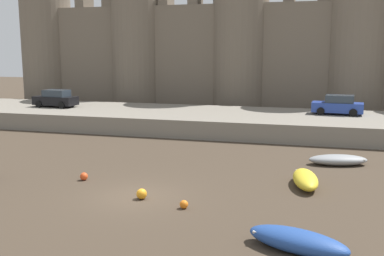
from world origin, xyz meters
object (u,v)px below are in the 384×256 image
object	(u,v)px
rowboat_foreground_left	(305,179)
mooring_buoy_off_centre	(184,204)
rowboat_near_channel_left	(297,240)
rowboat_foreground_centre	(338,160)
mooring_buoy_near_shore	(142,194)
car_quay_east	(338,105)
mooring_buoy_near_channel	(84,176)
car_quay_west	(56,99)

from	to	relation	value
rowboat_foreground_left	mooring_buoy_off_centre	bearing A→B (deg)	-137.02
rowboat_foreground_left	rowboat_near_channel_left	distance (m)	7.65
rowboat_foreground_left	rowboat_foreground_centre	distance (m)	5.27
mooring_buoy_near_shore	car_quay_east	xyz separation A→B (m)	(9.40, 20.59, 1.98)
mooring_buoy_near_channel	car_quay_west	xyz separation A→B (m)	(-12.05, 16.82, 2.02)
rowboat_near_channel_left	rowboat_foreground_left	bearing A→B (deg)	89.32
rowboat_near_channel_left	mooring_buoy_near_shore	size ratio (longest dim) A/B	7.70
rowboat_near_channel_left	mooring_buoy_off_centre	size ratio (longest dim) A/B	10.12
car_quay_east	mooring_buoy_near_channel	bearing A→B (deg)	-125.96
mooring_buoy_near_channel	rowboat_near_channel_left	bearing A→B (deg)	-27.16
rowboat_foreground_left	car_quay_west	size ratio (longest dim) A/B	0.80
rowboat_foreground_left	car_quay_west	distance (m)	27.74
mooring_buoy_off_centre	car_quay_east	distance (m)	22.56
mooring_buoy_near_shore	car_quay_east	world-z (taller)	car_quay_east
rowboat_near_channel_left	mooring_buoy_near_channel	distance (m)	12.57
car_quay_west	car_quay_east	size ratio (longest dim) A/B	1.00
mooring_buoy_off_centre	car_quay_east	world-z (taller)	car_quay_east
mooring_buoy_off_centre	mooring_buoy_near_shore	world-z (taller)	mooring_buoy_near_shore
mooring_buoy_near_channel	car_quay_west	bearing A→B (deg)	125.62
rowboat_foreground_left	rowboat_foreground_centre	bearing A→B (deg)	70.18
rowboat_foreground_left	mooring_buoy_near_shore	xyz separation A→B (m)	(-7.21, -3.95, -0.15)
mooring_buoy_near_channel	car_quay_west	distance (m)	20.79
rowboat_foreground_left	mooring_buoy_near_channel	size ratio (longest dim) A/B	8.23
rowboat_near_channel_left	car_quay_east	bearing A→B (deg)	84.64
mooring_buoy_off_centre	mooring_buoy_near_shore	distance (m)	2.33
rowboat_foreground_centre	rowboat_near_channel_left	xyz separation A→B (m)	(-1.88, -12.61, 0.06)
rowboat_foreground_left	mooring_buoy_near_channel	bearing A→B (deg)	-170.36
mooring_buoy_near_shore	car_quay_east	size ratio (longest dim) A/B	0.12
mooring_buoy_near_channel	car_quay_west	world-z (taller)	car_quay_west
mooring_buoy_off_centre	car_quay_west	xyz separation A→B (m)	(-18.34, 19.55, 2.04)
car_quay_west	mooring_buoy_near_channel	bearing A→B (deg)	-54.38
rowboat_foreground_centre	car_quay_east	world-z (taller)	car_quay_east
mooring_buoy_near_channel	mooring_buoy_near_shore	size ratio (longest dim) A/B	0.84
car_quay_east	rowboat_near_channel_left	bearing A→B (deg)	-95.36
mooring_buoy_near_channel	mooring_buoy_near_shore	world-z (taller)	mooring_buoy_near_shore
mooring_buoy_off_centre	mooring_buoy_near_channel	size ratio (longest dim) A/B	0.90
mooring_buoy_near_channel	car_quay_east	bearing A→B (deg)	54.04
rowboat_foreground_left	car_quay_east	bearing A→B (deg)	82.50
rowboat_near_channel_left	car_quay_west	size ratio (longest dim) A/B	0.89
mooring_buoy_near_shore	car_quay_west	world-z (taller)	car_quay_west
mooring_buoy_near_shore	rowboat_foreground_centre	bearing A→B (deg)	44.71
rowboat_near_channel_left	mooring_buoy_off_centre	distance (m)	5.75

